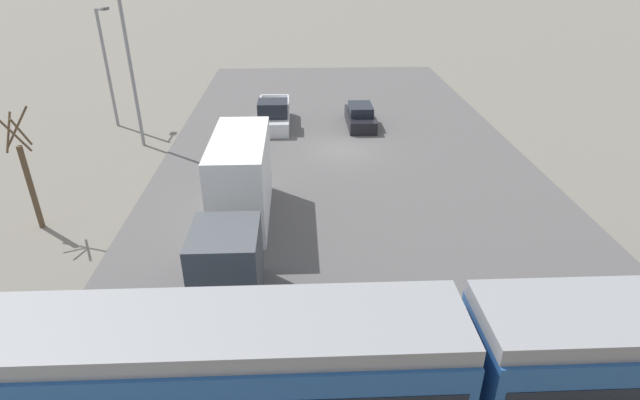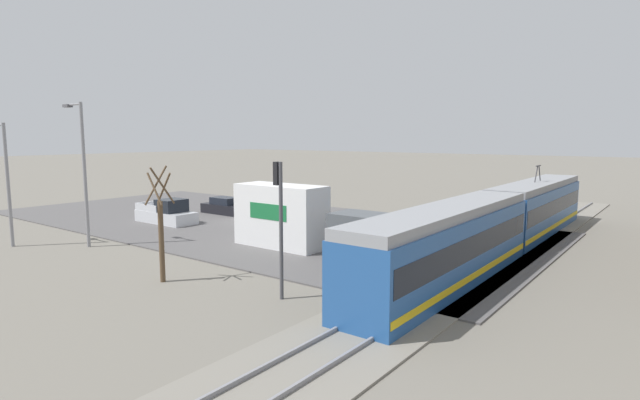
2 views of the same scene
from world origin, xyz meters
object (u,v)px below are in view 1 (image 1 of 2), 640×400
Objects in this scene: light_rail_tram at (465,370)px; pickup_truck at (274,116)px; box_truck at (238,195)px; street_lamp_mid_block at (107,60)px; street_tree at (28,176)px; sedan_car_0 at (360,117)px; street_lamp_near_crossing at (131,62)px.

pickup_truck is (5.66, -23.71, -1.00)m from light_rail_tram.
street_lamp_mid_block reaches higher than box_truck.
sedan_car_0 is at bearing -140.25° from street_tree.
street_tree is at bearing 94.17° from street_lamp_mid_block.
light_rail_tram is 7.12× the size of sedan_car_0.
pickup_truck is 16.30m from street_tree.
pickup_truck is 1.21× the size of sedan_car_0.
street_tree is at bearing -140.25° from sedan_car_0.
street_lamp_mid_block is (16.35, -24.68, 2.60)m from light_rail_tram.
street_lamp_mid_block is at bearing -56.61° from box_truck.
street_lamp_mid_block is at bearing -56.48° from light_rail_tram.
street_lamp_near_crossing reaches higher than pickup_truck.
street_lamp_mid_block is (16.53, -1.09, 3.72)m from sedan_car_0.
street_lamp_near_crossing is (7.91, 2.90, 4.22)m from pickup_truck.
pickup_truck is at bearing 174.80° from street_lamp_mid_block.
street_lamp_near_crossing is (-1.76, -10.12, 2.56)m from street_tree.
street_lamp_mid_block reaches higher than street_tree.
box_truck is (6.53, -9.78, 0.02)m from light_rail_tram.
pickup_truck is at bearing -159.89° from street_lamp_near_crossing.
light_rail_tram is 25.06m from street_lamp_near_crossing.
light_rail_tram is 4.09× the size of street_lamp_mid_block.
street_lamp_near_crossing is at bearing -99.85° from street_tree.
street_lamp_near_crossing reaches higher than sedan_car_0.
sedan_car_0 is at bearing -115.90° from box_truck.
street_lamp_mid_block is (10.69, -0.97, 3.60)m from pickup_truck.
street_tree reaches higher than box_truck.
box_truck is at bearing 86.43° from pickup_truck.
street_lamp_mid_block is at bearing 176.24° from sedan_car_0.
street_tree is at bearing -5.92° from box_truck.
street_tree is 0.71× the size of street_lamp_mid_block.
street_lamp_mid_block reaches higher than light_rail_tram.
street_tree is 0.62× the size of street_lamp_near_crossing.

